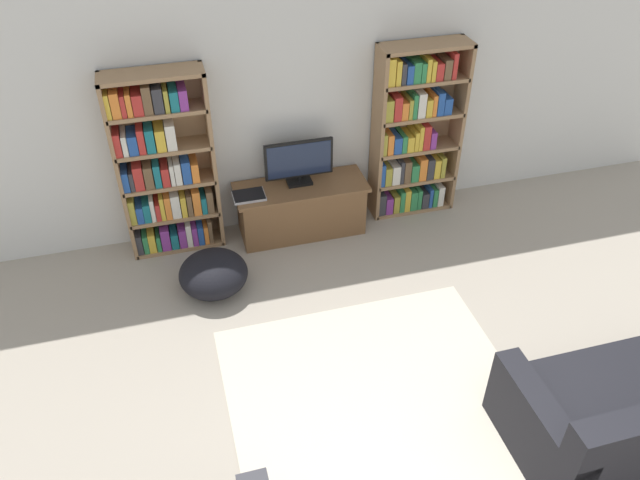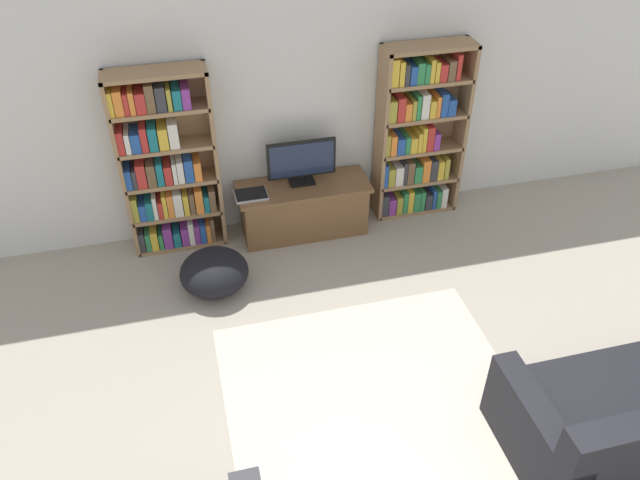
% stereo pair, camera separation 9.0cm
% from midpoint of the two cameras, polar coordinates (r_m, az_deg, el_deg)
% --- Properties ---
extents(wall_back, '(8.80, 0.06, 2.60)m').
position_cam_midpoint_polar(wall_back, '(5.93, -4.53, 12.51)').
color(wall_back, silver).
rests_on(wall_back, ground_plane).
extents(bookshelf_left, '(0.87, 0.30, 1.78)m').
position_cam_midpoint_polar(bookshelf_left, '(5.89, -14.52, 6.28)').
color(bookshelf_left, '#93704C').
rests_on(bookshelf_left, ground_plane).
extents(bookshelf_right, '(0.87, 0.30, 1.78)m').
position_cam_midpoint_polar(bookshelf_right, '(6.33, 8.09, 9.52)').
color(bookshelf_right, '#93704C').
rests_on(bookshelf_right, ground_plane).
extents(tv_stand, '(1.29, 0.49, 0.54)m').
position_cam_midpoint_polar(tv_stand, '(6.21, -2.15, 2.91)').
color(tv_stand, brown).
rests_on(tv_stand, ground_plane).
extents(television, '(0.66, 0.16, 0.45)m').
position_cam_midpoint_polar(television, '(5.98, -2.38, 7.16)').
color(television, black).
rests_on(television, tv_stand).
extents(laptop, '(0.30, 0.23, 0.03)m').
position_cam_midpoint_polar(laptop, '(5.93, -6.95, 4.05)').
color(laptop, '#B7B7BC').
rests_on(laptop, tv_stand).
extents(area_rug, '(2.19, 1.91, 0.02)m').
position_cam_midpoint_polar(area_rug, '(4.87, 4.50, -13.85)').
color(area_rug, beige).
rests_on(area_rug, ground_plane).
extents(beanbag_ottoman, '(0.61, 0.61, 0.36)m').
position_cam_midpoint_polar(beanbag_ottoman, '(5.65, -10.16, -3.05)').
color(beanbag_ottoman, black).
rests_on(beanbag_ottoman, ground_plane).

